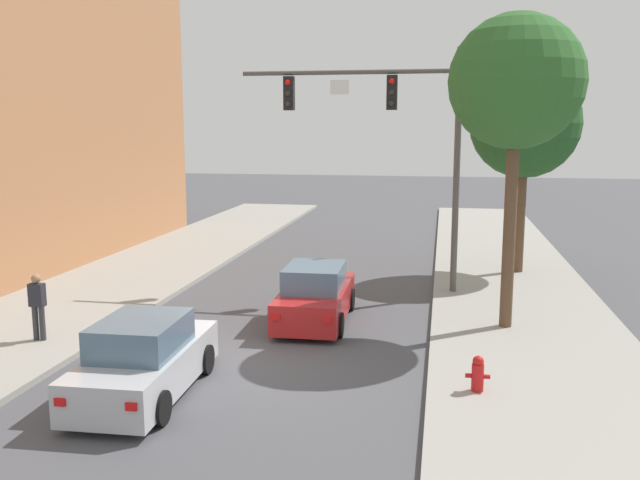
{
  "coord_description": "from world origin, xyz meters",
  "views": [
    {
      "loc": [
        4.2,
        -14.01,
        5.29
      ],
      "look_at": [
        0.69,
        5.34,
        2.0
      ],
      "focal_mm": 38.13,
      "sensor_mm": 36.0,
      "label": 1
    }
  ],
  "objects_px": {
    "street_tree_second": "(525,124)",
    "pedestrian_sidewalk_left_walker": "(38,304)",
    "street_tree_nearest": "(516,84)",
    "fire_hydrant": "(478,374)",
    "traffic_signal_mast": "(394,125)",
    "car_following_silver": "(144,360)",
    "car_lead_red": "(315,296)"
  },
  "relations": [
    {
      "from": "car_following_silver",
      "to": "pedestrian_sidewalk_left_walker",
      "type": "bearing_deg",
      "value": 147.71
    },
    {
      "from": "traffic_signal_mast",
      "to": "pedestrian_sidewalk_left_walker",
      "type": "height_order",
      "value": "traffic_signal_mast"
    },
    {
      "from": "traffic_signal_mast",
      "to": "street_tree_nearest",
      "type": "height_order",
      "value": "street_tree_nearest"
    },
    {
      "from": "traffic_signal_mast",
      "to": "fire_hydrant",
      "type": "distance_m",
      "value": 9.89
    },
    {
      "from": "fire_hydrant",
      "to": "street_tree_second",
      "type": "relative_size",
      "value": 0.1
    },
    {
      "from": "pedestrian_sidewalk_left_walker",
      "to": "fire_hydrant",
      "type": "relative_size",
      "value": 2.28
    },
    {
      "from": "fire_hydrant",
      "to": "street_tree_second",
      "type": "bearing_deg",
      "value": 80.5
    },
    {
      "from": "car_following_silver",
      "to": "pedestrian_sidewalk_left_walker",
      "type": "height_order",
      "value": "pedestrian_sidewalk_left_walker"
    },
    {
      "from": "car_following_silver",
      "to": "street_tree_nearest",
      "type": "distance_m",
      "value": 10.9
    },
    {
      "from": "street_tree_nearest",
      "to": "street_tree_second",
      "type": "distance_m",
      "value": 7.2
    },
    {
      "from": "pedestrian_sidewalk_left_walker",
      "to": "street_tree_second",
      "type": "bearing_deg",
      "value": 39.88
    },
    {
      "from": "car_lead_red",
      "to": "fire_hydrant",
      "type": "relative_size",
      "value": 5.94
    },
    {
      "from": "street_tree_nearest",
      "to": "street_tree_second",
      "type": "bearing_deg",
      "value": 81.65
    },
    {
      "from": "street_tree_second",
      "to": "pedestrian_sidewalk_left_walker",
      "type": "bearing_deg",
      "value": -140.12
    },
    {
      "from": "traffic_signal_mast",
      "to": "street_tree_second",
      "type": "distance_m",
      "value": 5.48
    },
    {
      "from": "car_lead_red",
      "to": "fire_hydrant",
      "type": "bearing_deg",
      "value": -48.43
    },
    {
      "from": "street_tree_second",
      "to": "car_following_silver",
      "type": "bearing_deg",
      "value": -123.58
    },
    {
      "from": "car_following_silver",
      "to": "fire_hydrant",
      "type": "xyz_separation_m",
      "value": [
        6.5,
        1.03,
        -0.22
      ]
    },
    {
      "from": "traffic_signal_mast",
      "to": "street_tree_second",
      "type": "height_order",
      "value": "traffic_signal_mast"
    },
    {
      "from": "traffic_signal_mast",
      "to": "fire_hydrant",
      "type": "xyz_separation_m",
      "value": [
        2.33,
        -8.3,
        -4.85
      ]
    },
    {
      "from": "traffic_signal_mast",
      "to": "pedestrian_sidewalk_left_walker",
      "type": "distance_m",
      "value": 11.42
    },
    {
      "from": "car_following_silver",
      "to": "street_tree_second",
      "type": "distance_m",
      "value": 15.99
    },
    {
      "from": "pedestrian_sidewalk_left_walker",
      "to": "car_lead_red",
      "type": "bearing_deg",
      "value": 27.45
    },
    {
      "from": "car_lead_red",
      "to": "car_following_silver",
      "type": "xyz_separation_m",
      "value": [
        -2.37,
        -5.68,
        0.0
      ]
    },
    {
      "from": "pedestrian_sidewalk_left_walker",
      "to": "street_tree_nearest",
      "type": "relative_size",
      "value": 0.21
    },
    {
      "from": "pedestrian_sidewalk_left_walker",
      "to": "street_tree_nearest",
      "type": "xyz_separation_m",
      "value": [
        11.29,
        3.24,
        5.28
      ]
    },
    {
      "from": "car_lead_red",
      "to": "street_tree_second",
      "type": "height_order",
      "value": "street_tree_second"
    },
    {
      "from": "street_tree_nearest",
      "to": "street_tree_second",
      "type": "height_order",
      "value": "street_tree_nearest"
    },
    {
      "from": "car_following_silver",
      "to": "pedestrian_sidewalk_left_walker",
      "type": "relative_size",
      "value": 2.62
    },
    {
      "from": "traffic_signal_mast",
      "to": "street_tree_nearest",
      "type": "xyz_separation_m",
      "value": [
        3.25,
        -3.65,
        0.98
      ]
    },
    {
      "from": "fire_hydrant",
      "to": "street_tree_nearest",
      "type": "height_order",
      "value": "street_tree_nearest"
    },
    {
      "from": "pedestrian_sidewalk_left_walker",
      "to": "street_tree_nearest",
      "type": "distance_m",
      "value": 12.87
    }
  ]
}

